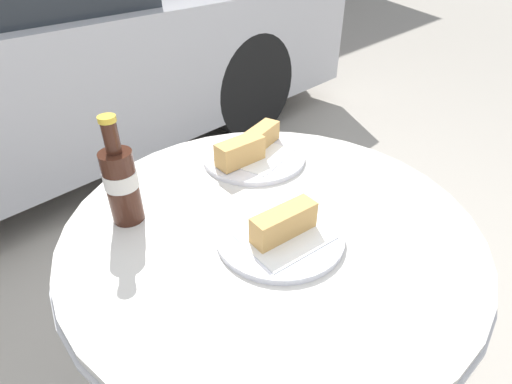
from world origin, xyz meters
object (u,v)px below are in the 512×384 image
object	(u,v)px
lunch_plate_near	(281,232)
lunch_plate_far	(252,152)
bistro_table	(270,268)
cola_bottle_left	(121,182)

from	to	relation	value
lunch_plate_near	lunch_plate_far	size ratio (longest dim) A/B	0.96
bistro_table	lunch_plate_far	distance (m)	0.29
cola_bottle_left	lunch_plate_near	size ratio (longest dim) A/B	0.91
lunch_plate_near	bistro_table	bearing A→B (deg)	61.22
bistro_table	lunch_plate_far	bearing A→B (deg)	52.11
lunch_plate_far	lunch_plate_near	bearing A→B (deg)	-126.28
bistro_table	cola_bottle_left	distance (m)	0.35
bistro_table	lunch_plate_near	xyz separation A→B (m)	(-0.03, -0.05, 0.14)
cola_bottle_left	lunch_plate_far	size ratio (longest dim) A/B	0.87
bistro_table	lunch_plate_near	distance (m)	0.15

